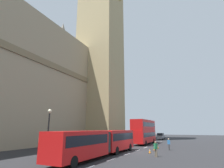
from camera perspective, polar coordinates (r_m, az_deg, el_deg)
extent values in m
plane|color=#262628|center=(26.85, 6.46, -20.39)|extent=(160.00, 160.00, 0.00)
cube|color=silver|center=(16.57, -7.65, -24.53)|extent=(2.20, 0.16, 0.01)
cube|color=silver|center=(20.56, -0.18, -22.52)|extent=(2.20, 0.16, 0.01)
cube|color=silver|center=(24.76, 4.68, -20.99)|extent=(2.20, 0.16, 0.01)
cube|color=silver|center=(29.08, 8.05, -19.82)|extent=(2.20, 0.16, 0.01)
cube|color=silver|center=(33.48, 10.51, -18.92)|extent=(2.20, 0.16, 0.01)
cube|color=silver|center=(37.92, 12.38, -18.21)|extent=(2.20, 0.16, 0.01)
cube|color=silver|center=(42.40, 13.85, -17.63)|extent=(2.20, 0.16, 0.01)
cube|color=silver|center=(46.90, 15.02, -17.16)|extent=(2.20, 0.16, 0.01)
cube|color=tan|center=(56.06, -3.53, 10.48)|extent=(10.82, 10.82, 52.29)
cone|color=#565147|center=(49.22, -15.18, 15.85)|extent=(2.40, 2.40, 4.06)
cube|color=red|center=(26.31, 1.15, -17.00)|extent=(7.79, 2.50, 2.50)
cube|color=black|center=(26.28, 1.14, -16.02)|extent=(7.17, 2.54, 0.90)
cube|color=red|center=(18.72, -10.27, -18.10)|extent=(7.79, 2.50, 2.50)
cube|color=black|center=(18.69, -10.21, -16.73)|extent=(7.17, 2.54, 0.90)
cylinder|color=#2D2D2D|center=(22.41, -3.58, -17.54)|extent=(2.38, 2.38, 2.25)
cylinder|color=black|center=(28.28, 5.54, -19.06)|extent=(1.00, 0.30, 1.00)
cylinder|color=black|center=(23.82, 1.37, -20.11)|extent=(1.00, 0.30, 1.00)
cylinder|color=black|center=(16.32, -12.05, -22.77)|extent=(1.00, 0.30, 1.00)
cube|color=red|center=(40.15, 10.01, -15.77)|extent=(10.61, 2.50, 2.40)
cube|color=#1E232D|center=(40.14, 9.98, -15.27)|extent=(9.55, 2.54, 0.84)
cube|color=red|center=(40.13, 9.87, -12.56)|extent=(10.40, 2.50, 2.10)
cube|color=#1E232D|center=(40.13, 9.86, -12.42)|extent=(9.55, 2.54, 0.84)
cylinder|color=black|center=(43.22, 12.81, -16.95)|extent=(1.00, 0.30, 1.00)
cylinder|color=black|center=(36.64, 10.39, -17.69)|extent=(1.00, 0.30, 1.00)
cube|color=gray|center=(58.71, 15.00, -15.71)|extent=(4.40, 1.80, 0.90)
cube|color=black|center=(58.49, 14.92, -14.94)|extent=(2.46, 1.66, 0.70)
cylinder|color=black|center=(59.97, 16.07, -15.96)|extent=(0.64, 0.30, 0.64)
cylinder|color=black|center=(57.20, 15.59, -16.12)|extent=(0.64, 0.30, 0.64)
cube|color=black|center=(25.91, 11.76, -20.42)|extent=(0.36, 0.36, 0.03)
cone|color=orange|center=(25.87, 11.72, -19.78)|extent=(0.28, 0.28, 0.55)
cylinder|color=white|center=(25.87, 11.72, -19.72)|extent=(0.17, 0.17, 0.08)
cube|color=black|center=(29.32, 13.15, -19.54)|extent=(0.36, 0.36, 0.03)
cone|color=orange|center=(29.29, 13.12, -18.98)|extent=(0.28, 0.28, 0.55)
cylinder|color=white|center=(29.29, 13.12, -18.92)|extent=(0.17, 0.17, 0.08)
cube|color=black|center=(32.03, 14.11, -18.97)|extent=(0.36, 0.36, 0.03)
cone|color=orange|center=(32.00, 14.08, -18.46)|extent=(0.28, 0.28, 0.55)
cylinder|color=white|center=(32.00, 14.07, -18.41)|extent=(0.17, 0.17, 0.08)
cylinder|color=black|center=(22.10, -19.92, -20.76)|extent=(0.32, 0.32, 0.30)
cylinder|color=black|center=(21.91, -19.43, -14.94)|extent=(0.16, 0.16, 4.80)
sphere|color=beige|center=(21.98, -18.87, -8.04)|extent=(0.44, 0.44, 0.44)
cylinder|color=#726651|center=(22.71, 13.80, -20.23)|extent=(0.16, 0.16, 0.86)
cylinder|color=#726651|center=(22.84, 13.40, -20.22)|extent=(0.16, 0.16, 0.86)
cube|color=#267F4C|center=(22.70, 13.49, -18.40)|extent=(0.47, 0.41, 0.60)
sphere|color=#936B4C|center=(22.67, 13.43, -17.34)|extent=(0.22, 0.22, 0.22)
cylinder|color=#333333|center=(29.92, 17.41, -18.36)|extent=(0.16, 0.16, 0.86)
cylinder|color=#333333|center=(30.12, 17.41, -18.33)|extent=(0.16, 0.16, 0.86)
cube|color=#3372B2|center=(29.96, 17.31, -16.96)|extent=(0.29, 0.43, 0.60)
sphere|color=tan|center=(29.94, 17.25, -16.16)|extent=(0.22, 0.22, 0.22)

